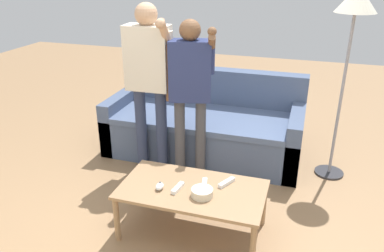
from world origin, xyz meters
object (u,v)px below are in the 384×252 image
at_px(coffee_table, 192,193).
at_px(game_remote_wand_far, 227,182).
at_px(snack_bowl, 202,193).
at_px(game_remote_wand_near, 204,185).
at_px(game_remote_nunchuk, 160,186).
at_px(couch, 205,126).
at_px(player_center, 190,83).
at_px(floor_lamp, 355,14).
at_px(game_remote_wand_spare, 178,188).
at_px(player_left, 149,71).

distance_m(coffee_table, game_remote_wand_far, 0.27).
xyz_separation_m(snack_bowl, game_remote_wand_near, (-0.02, 0.13, -0.01)).
xyz_separation_m(snack_bowl, game_remote_nunchuk, (-0.33, -0.01, -0.01)).
bearing_deg(couch, game_remote_nunchuk, -87.71).
relative_size(couch, game_remote_wand_far, 12.69).
height_order(couch, game_remote_wand_near, couch).
bearing_deg(couch, player_center, -89.23).
xyz_separation_m(snack_bowl, game_remote_wand_far, (0.13, 0.21, -0.01)).
height_order(player_center, game_remote_wand_far, player_center).
xyz_separation_m(couch, game_remote_nunchuk, (0.06, -1.48, 0.13)).
height_order(couch, game_remote_nunchuk, couch).
xyz_separation_m(floor_lamp, game_remote_wand_spare, (-1.14, -1.32, -1.14)).
bearing_deg(snack_bowl, floor_lamp, 55.06).
xyz_separation_m(coffee_table, game_remote_wand_spare, (-0.10, -0.05, 0.06)).
distance_m(floor_lamp, game_remote_wand_spare, 2.08).
bearing_deg(game_remote_wand_near, player_left, 134.61).
bearing_deg(player_center, couch, 90.77).
bearing_deg(floor_lamp, player_center, -161.39).
bearing_deg(player_left, snack_bowl, -49.05).
bearing_deg(game_remote_wand_near, player_center, 114.87).
distance_m(couch, game_remote_wand_far, 1.37).
bearing_deg(coffee_table, game_remote_nunchuk, -159.87).
distance_m(snack_bowl, player_center, 1.11).
xyz_separation_m(couch, game_remote_wand_spare, (0.19, -1.45, 0.12)).
relative_size(snack_bowl, floor_lamp, 0.09).
bearing_deg(player_center, game_remote_wand_near, -65.13).
bearing_deg(snack_bowl, player_left, 130.95).
distance_m(coffee_table, game_remote_wand_near, 0.11).
height_order(couch, game_remote_wand_spare, couch).
height_order(coffee_table, game_remote_nunchuk, game_remote_nunchuk).
distance_m(player_left, player_center, 0.41).
xyz_separation_m(player_left, player_center, (0.40, 0.00, -0.08)).
xyz_separation_m(game_remote_wand_near, game_remote_wand_spare, (-0.18, -0.10, 0.00)).
bearing_deg(floor_lamp, game_remote_wand_spare, -130.76).
bearing_deg(player_left, game_remote_wand_far, -36.99).
bearing_deg(coffee_table, couch, 101.67).
relative_size(couch, player_left, 1.26).
relative_size(couch, game_remote_wand_spare, 13.36).
xyz_separation_m(couch, game_remote_wand_near, (0.37, -1.35, 0.12)).
height_order(game_remote_nunchuk, floor_lamp, floor_lamp).
height_order(couch, coffee_table, couch).
xyz_separation_m(player_center, game_remote_wand_near, (0.36, -0.77, -0.54)).
bearing_deg(couch, game_remote_wand_far, -67.60).
bearing_deg(snack_bowl, coffee_table, 141.75).
bearing_deg(game_remote_wand_near, game_remote_wand_spare, -149.49).
bearing_deg(snack_bowl, game_remote_wand_near, 99.41).
bearing_deg(player_left, player_center, 0.50).
distance_m(game_remote_wand_near, game_remote_wand_far, 0.17).
relative_size(game_remote_wand_near, game_remote_wand_spare, 1.05).
xyz_separation_m(floor_lamp, player_left, (-1.72, -0.45, -0.52)).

